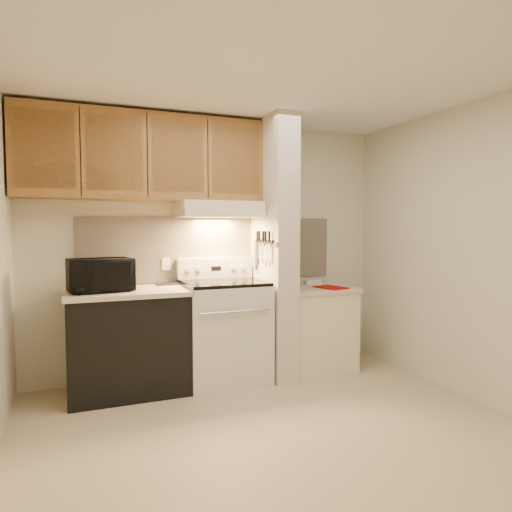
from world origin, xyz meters
TOP-DOWN VIEW (x-y plane):
  - floor at (0.00, 0.00)m, footprint 3.60×3.60m
  - ceiling at (0.00, 0.00)m, footprint 3.60×3.60m
  - wall_back at (0.00, 1.50)m, footprint 3.60×2.50m
  - wall_right at (1.80, 0.00)m, footprint 0.02×3.00m
  - backsplash at (0.00, 1.49)m, footprint 2.60×0.02m
  - range_body at (0.00, 1.16)m, footprint 0.76×0.65m
  - oven_window at (0.00, 0.84)m, footprint 0.50×0.01m
  - oven_handle at (0.00, 0.80)m, footprint 0.65×0.02m
  - cooktop at (0.00, 1.16)m, footprint 0.74×0.64m
  - range_backguard at (0.00, 1.44)m, footprint 0.76×0.08m
  - range_display at (0.00, 1.40)m, footprint 0.10×0.01m
  - range_knob_left_outer at (-0.28, 1.40)m, footprint 0.05×0.02m
  - range_knob_left_inner at (-0.18, 1.40)m, footprint 0.05×0.02m
  - range_knob_right_inner at (0.18, 1.40)m, footprint 0.05×0.02m
  - range_knob_right_outer at (0.28, 1.40)m, footprint 0.05×0.02m
  - dishwasher_front at (-0.88, 1.17)m, footprint 1.00×0.63m
  - left_countertop at (-0.88, 1.17)m, footprint 1.04×0.67m
  - spoon_rest at (-0.48, 1.36)m, footprint 0.24×0.10m
  - teal_jar at (-1.23, 1.32)m, footprint 0.09×0.09m
  - outlet at (-0.48, 1.48)m, footprint 0.08×0.01m
  - microwave at (-1.10, 1.15)m, footprint 0.56×0.42m
  - partition_pillar at (0.51, 1.15)m, footprint 0.22×0.70m
  - pillar_trim at (0.39, 1.15)m, footprint 0.01×0.70m
  - knife_strip at (0.39, 1.10)m, footprint 0.02×0.42m
  - knife_blade_a at (0.38, 0.94)m, footprint 0.01×0.03m
  - knife_handle_a at (0.38, 0.95)m, footprint 0.02×0.02m
  - knife_blade_b at (0.38, 1.01)m, footprint 0.01×0.04m
  - knife_handle_b at (0.38, 1.03)m, footprint 0.02×0.02m
  - knife_blade_c at (0.38, 1.09)m, footprint 0.01×0.04m
  - knife_handle_c at (0.38, 1.09)m, footprint 0.02×0.02m
  - knife_blade_d at (0.38, 1.19)m, footprint 0.01×0.04m
  - knife_handle_d at (0.38, 1.19)m, footprint 0.02×0.02m
  - knife_blade_e at (0.38, 1.26)m, footprint 0.01×0.04m
  - knife_handle_e at (0.38, 1.25)m, footprint 0.02×0.02m
  - oven_mitt at (0.38, 1.32)m, footprint 0.03×0.09m
  - right_cab_base at (0.97, 1.15)m, footprint 0.70×0.60m
  - right_countertop at (0.97, 1.15)m, footprint 0.74×0.64m
  - red_folder at (1.07, 1.00)m, footprint 0.29×0.35m
  - white_box at (1.04, 1.33)m, footprint 0.18×0.13m
  - range_hood at (0.00, 1.28)m, footprint 0.78×0.44m
  - hood_lip at (0.00, 1.07)m, footprint 0.78×0.04m
  - upper_cabinets at (-0.69, 1.32)m, footprint 2.18×0.33m
  - cab_door_a at (-1.51, 1.17)m, footprint 0.46×0.01m
  - cab_gap_a at (-1.23, 1.16)m, footprint 0.01×0.01m
  - cab_door_b at (-0.96, 1.17)m, footprint 0.46×0.01m
  - cab_gap_b at (-0.69, 1.16)m, footprint 0.01×0.01m
  - cab_door_c at (-0.42, 1.17)m, footprint 0.46×0.01m
  - cab_gap_c at (-0.14, 1.16)m, footprint 0.01×0.01m
  - cab_door_d at (0.13, 1.17)m, footprint 0.46×0.01m

SIDE VIEW (x-z plane):
  - floor at x=0.00m, z-range 0.00..0.00m
  - right_cab_base at x=0.97m, z-range 0.00..0.81m
  - dishwasher_front at x=-0.88m, z-range 0.00..0.87m
  - range_body at x=0.00m, z-range 0.00..0.92m
  - oven_window at x=0.00m, z-range 0.35..0.65m
  - oven_handle at x=0.00m, z-range 0.71..0.73m
  - right_countertop at x=0.97m, z-range 0.81..0.85m
  - red_folder at x=1.07m, z-range 0.85..0.86m
  - white_box at x=1.04m, z-range 0.85..0.89m
  - left_countertop at x=-0.88m, z-range 0.87..0.91m
  - spoon_rest at x=-0.48m, z-range 0.91..0.93m
  - cooktop at x=0.00m, z-range 0.92..0.95m
  - teal_jar at x=-1.23m, z-range 0.91..1.00m
  - range_backguard at x=0.00m, z-range 0.95..1.15m
  - range_display at x=0.00m, z-range 1.03..1.07m
  - range_knob_left_outer at x=-0.28m, z-range 1.03..1.07m
  - range_knob_left_inner at x=-0.18m, z-range 1.03..1.07m
  - range_knob_right_inner at x=0.18m, z-range 1.03..1.07m
  - range_knob_right_outer at x=0.28m, z-range 1.03..1.07m
  - microwave at x=-1.10m, z-range 0.91..1.19m
  - outlet at x=-0.48m, z-range 1.04..1.16m
  - oven_mitt at x=0.38m, z-range 1.07..1.29m
  - knife_blade_c at x=0.38m, z-range 1.10..1.30m
  - knife_blade_b at x=0.38m, z-range 1.12..1.30m
  - knife_blade_e at x=0.38m, z-range 1.12..1.30m
  - knife_blade_a at x=0.38m, z-range 1.14..1.30m
  - knife_blade_d at x=0.38m, z-range 1.14..1.30m
  - backsplash at x=0.00m, z-range 0.92..1.55m
  - wall_back at x=0.00m, z-range 1.24..1.26m
  - wall_right at x=1.80m, z-range 0.00..2.50m
  - partition_pillar at x=0.51m, z-range 0.00..2.50m
  - pillar_trim at x=0.39m, z-range 1.28..1.32m
  - knife_strip at x=0.39m, z-range 1.30..1.34m
  - knife_handle_a at x=0.38m, z-range 1.32..1.42m
  - knife_handle_b at x=0.38m, z-range 1.32..1.42m
  - knife_handle_c at x=0.38m, z-range 1.32..1.42m
  - knife_handle_d at x=0.38m, z-range 1.32..1.42m
  - knife_handle_e at x=0.38m, z-range 1.32..1.42m
  - hood_lip at x=0.00m, z-range 1.55..1.61m
  - range_hood at x=0.00m, z-range 1.55..1.70m
  - upper_cabinets at x=-0.69m, z-range 1.70..2.47m
  - cab_door_a at x=-1.51m, z-range 1.77..2.40m
  - cab_gap_a at x=-1.23m, z-range 1.72..2.45m
  - cab_door_b at x=-0.96m, z-range 1.77..2.40m
  - cab_gap_b at x=-0.69m, z-range 1.72..2.45m
  - cab_door_c at x=-0.42m, z-range 1.77..2.40m
  - cab_gap_c at x=-0.14m, z-range 1.72..2.45m
  - cab_door_d at x=0.13m, z-range 1.77..2.40m
  - ceiling at x=0.00m, z-range 2.50..2.50m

